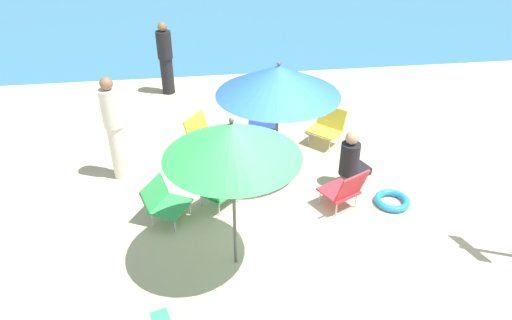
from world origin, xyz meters
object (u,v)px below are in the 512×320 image
at_px(umbrella_blue, 278,80).
at_px(person_a, 166,59).
at_px(beach_chair_a, 214,190).
at_px(person_c, 352,159).
at_px(person_b, 114,129).
at_px(swim_ring, 392,201).
at_px(beach_chair_e, 204,134).
at_px(beach_chair_c, 263,116).
at_px(beach_chair_d, 328,125).
at_px(umbrella_green, 232,140).
at_px(beach_chair_f, 345,189).
at_px(beach_chair_b, 164,201).

xyz_separation_m(umbrella_blue, person_a, (-1.81, 3.45, -0.81)).
bearing_deg(beach_chair_a, person_c, -34.18).
relative_size(person_b, swim_ring, 3.24).
bearing_deg(beach_chair_e, beach_chair_c, 63.33).
distance_m(umbrella_blue, beach_chair_c, 1.86).
distance_m(beach_chair_d, beach_chair_e, 2.20).
bearing_deg(umbrella_blue, umbrella_green, -113.31).
distance_m(beach_chair_c, beach_chair_f, 2.62).
bearing_deg(beach_chair_a, beach_chair_e, 49.56).
xyz_separation_m(beach_chair_a, beach_chair_f, (1.84, -0.29, 0.05)).
bearing_deg(beach_chair_e, person_b, -117.70).
distance_m(umbrella_blue, person_b, 2.59).
height_order(beach_chair_a, person_c, person_c).
xyz_separation_m(umbrella_blue, beach_chair_c, (-0.02, 1.37, -1.26)).
relative_size(beach_chair_a, person_c, 0.79).
bearing_deg(umbrella_green, person_b, 126.78).
bearing_deg(beach_chair_b, umbrella_green, -18.57).
bearing_deg(person_a, beach_chair_b, 46.81).
distance_m(beach_chair_c, person_b, 2.77).
relative_size(beach_chair_a, person_b, 0.43).
xyz_separation_m(umbrella_green, beach_chair_c, (0.83, 3.34, -1.43)).
bearing_deg(beach_chair_e, umbrella_green, -47.07).
bearing_deg(umbrella_blue, person_c, -24.49).
bearing_deg(swim_ring, beach_chair_a, 174.51).
bearing_deg(person_c, umbrella_green, -164.64).
distance_m(beach_chair_f, swim_ring, 0.83).
bearing_deg(beach_chair_d, beach_chair_e, -44.34).
height_order(umbrella_green, person_b, umbrella_green).
height_order(beach_chair_a, beach_chair_b, beach_chair_a).
xyz_separation_m(umbrella_green, person_c, (1.93, 1.48, -1.31)).
xyz_separation_m(beach_chair_b, beach_chair_f, (2.54, -0.15, 0.07)).
relative_size(beach_chair_e, person_c, 0.85).
distance_m(beach_chair_b, person_b, 1.49).
relative_size(person_c, swim_ring, 1.79).
relative_size(beach_chair_a, swim_ring, 1.41).
distance_m(umbrella_blue, person_a, 3.98).
xyz_separation_m(beach_chair_c, beach_chair_d, (1.09, -0.55, 0.02)).
bearing_deg(umbrella_green, swim_ring, 20.34).
bearing_deg(person_a, person_b, 34.51).
distance_m(beach_chair_a, beach_chair_d, 2.69).
xyz_separation_m(person_a, swim_ring, (3.37, -4.53, -0.73)).
bearing_deg(beach_chair_a, swim_ring, -48.65).
height_order(umbrella_blue, swim_ring, umbrella_blue).
xyz_separation_m(beach_chair_b, beach_chair_d, (2.82, 1.80, 0.05)).
bearing_deg(beach_chair_d, swim_ring, 60.11).
distance_m(umbrella_green, beach_chair_f, 2.31).
distance_m(beach_chair_f, person_a, 5.28).
relative_size(beach_chair_a, beach_chair_c, 1.12).
bearing_deg(beach_chair_c, person_b, -54.68).
xyz_separation_m(person_b, person_c, (3.55, -0.69, -0.41)).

